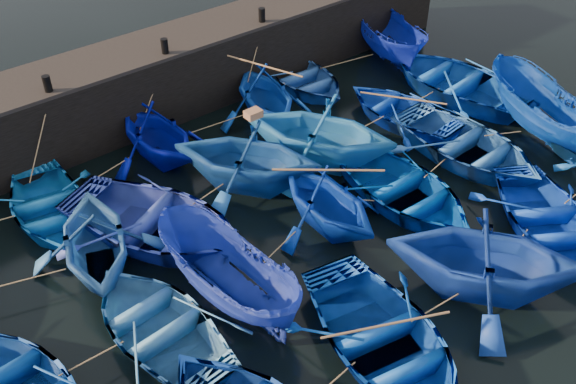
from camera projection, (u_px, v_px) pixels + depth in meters
ground at (364, 271)px, 16.91m from camera, size 120.00×120.00×0.00m
quay_wall at (157, 80)px, 22.52m from camera, size 26.00×2.50×2.50m
quay_top at (152, 45)px, 21.70m from camera, size 26.00×2.50×0.12m
bollard_1 at (47, 84)px, 18.98m from camera, size 0.24×0.24×0.50m
bollard_2 at (165, 46)px, 20.96m from camera, size 0.24×0.24×0.50m
bollard_3 at (262, 15)px, 22.94m from camera, size 0.24×0.24×0.50m
boat_1 at (47, 206)px, 18.33m from camera, size 3.90×4.85×0.89m
boat_2 at (156, 133)px, 20.26m from camera, size 3.54×4.04×2.04m
boat_3 at (265, 94)px, 22.16m from camera, size 4.37×4.74×2.08m
boat_4 at (303, 78)px, 24.29m from camera, size 3.39×4.57×0.91m
boat_5 at (390, 39)px, 25.81m from camera, size 3.58×5.31×1.92m
boat_7 at (95, 239)px, 16.32m from camera, size 4.70×5.03×2.14m
boat_8 at (156, 223)px, 17.54m from camera, size 6.10×6.85×1.17m
boat_9 at (247, 155)px, 19.00m from camera, size 5.88×6.00×2.40m
boat_10 at (320, 130)px, 19.92m from camera, size 6.14×6.36×2.57m
boat_11 at (401, 110)px, 22.44m from camera, size 3.61×4.71×0.91m
boat_12 at (455, 80)px, 23.86m from camera, size 4.66×6.14×1.20m
boat_14 at (159, 324)px, 14.90m from camera, size 3.56×4.76×0.94m
boat_15 at (226, 276)px, 15.52m from camera, size 2.25×4.82×1.80m
boat_16 at (327, 200)px, 17.68m from camera, size 3.35×3.85×1.98m
boat_17 at (404, 190)px, 18.79m from camera, size 3.76×5.12×1.03m
boat_18 at (467, 146)px, 20.54m from camera, size 3.95×5.41×1.10m
boat_19 at (540, 111)px, 21.37m from camera, size 3.34×5.43×1.97m
boat_22 at (384, 341)px, 14.42m from camera, size 4.75×5.90×1.09m
boat_23 at (487, 256)px, 15.52m from camera, size 6.33×6.44×2.57m
boat_24 at (546, 218)px, 17.85m from camera, size 5.30×5.73×0.97m
wooden_crate at (253, 114)px, 18.33m from camera, size 0.47×0.35×0.22m
mooring_ropes at (256, 155)px, 19.56m from camera, size 18.56×12.13×2.10m
loose_oars at (343, 148)px, 18.69m from camera, size 10.08×11.92×1.23m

